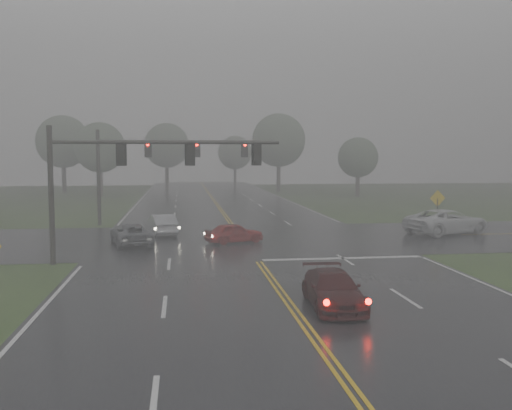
{
  "coord_description": "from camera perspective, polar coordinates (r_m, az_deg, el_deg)",
  "views": [
    {
      "loc": [
        -3.85,
        -14.23,
        5.42
      ],
      "look_at": [
        0.12,
        16.0,
        2.74
      ],
      "focal_mm": 40.0,
      "sensor_mm": 36.0,
      "label": 1
    }
  ],
  "objects": [
    {
      "name": "ground",
      "position": [
        15.71,
        7.44,
        -15.2
      ],
      "size": [
        180.0,
        180.0,
        0.0
      ],
      "primitive_type": "plane",
      "color": "#2B3F1B",
      "rests_on": "ground"
    },
    {
      "name": "main_road",
      "position": [
        34.87,
        -1.05,
        -3.92
      ],
      "size": [
        18.0,
        160.0,
        0.02
      ],
      "primitive_type": "cube",
      "color": "black",
      "rests_on": "ground"
    },
    {
      "name": "car_grey",
      "position": [
        35.37,
        -12.36,
        -3.91
      ],
      "size": [
        3.13,
        4.94,
        1.27
      ],
      "primitive_type": "imported",
      "rotation": [
        0.0,
        0.0,
        3.38
      ],
      "color": "#54565B",
      "rests_on": "ground"
    },
    {
      "name": "tree_n_far",
      "position": [
        102.63,
        -2.12,
        5.25
      ],
      "size": [
        6.05,
        6.05,
        8.89
      ],
      "color": "#30261F",
      "rests_on": "ground"
    },
    {
      "name": "pickup_white",
      "position": [
        41.42,
        18.51,
        -2.76
      ],
      "size": [
        6.66,
        4.69,
        1.69
      ],
      "primitive_type": "imported",
      "rotation": [
        0.0,
        0.0,
        1.92
      ],
      "color": "silver",
      "rests_on": "ground"
    },
    {
      "name": "sedan_maroon",
      "position": [
        20.81,
        7.71,
        -10.12
      ],
      "size": [
        1.94,
        4.41,
        1.26
      ],
      "primitive_type": "imported",
      "rotation": [
        0.0,
        0.0,
        -0.04
      ],
      "color": "#320909",
      "rests_on": "ground"
    },
    {
      "name": "signal_gantry_far",
      "position": [
        45.34,
        -10.58,
        4.62
      ],
      "size": [
        12.79,
        0.37,
        7.37
      ],
      "color": "black",
      "rests_on": "ground"
    },
    {
      "name": "tree_ne_a",
      "position": [
        83.77,
        2.27,
        6.48
      ],
      "size": [
        7.82,
        7.82,
        11.48
      ],
      "color": "#30261F",
      "rests_on": "ground"
    },
    {
      "name": "cross_street",
      "position": [
        36.84,
        -1.4,
        -3.44
      ],
      "size": [
        120.0,
        14.0,
        0.02
      ],
      "primitive_type": "cube",
      "color": "black",
      "rests_on": "ground"
    },
    {
      "name": "tree_nw_b",
      "position": [
        86.88,
        -18.74,
        6.01
      ],
      "size": [
        7.58,
        7.58,
        11.13
      ],
      "color": "#30261F",
      "rests_on": "ground"
    },
    {
      "name": "tree_nw_a",
      "position": [
        78.08,
        -15.35,
        5.56
      ],
      "size": [
        6.62,
        6.62,
        9.72
      ],
      "color": "#30261F",
      "rests_on": "ground"
    },
    {
      "name": "sign_diamond_east",
      "position": [
        43.26,
        17.69,
        0.2
      ],
      "size": [
        1.21,
        0.18,
        2.91
      ],
      "rotation": [
        0.0,
        0.0,
        0.11
      ],
      "color": "black",
      "rests_on": "ground"
    },
    {
      "name": "stop_bar",
      "position": [
        30.31,
        8.68,
        -5.33
      ],
      "size": [
        8.5,
        0.5,
        0.01
      ],
      "primitive_type": "cube",
      "color": "silver",
      "rests_on": "ground"
    },
    {
      "name": "signal_gantry_near",
      "position": [
        29.12,
        -13.18,
        3.65
      ],
      "size": [
        11.46,
        0.3,
        6.86
      ],
      "color": "black",
      "rests_on": "ground"
    },
    {
      "name": "sedan_red",
      "position": [
        35.29,
        -2.19,
        -3.82
      ],
      "size": [
        3.88,
        2.51,
        1.23
      ],
      "primitive_type": "imported",
      "rotation": [
        0.0,
        0.0,
        1.89
      ],
      "color": "#9B0E0E",
      "rests_on": "ground"
    },
    {
      "name": "tree_e_near",
      "position": [
        76.06,
        10.16,
        4.69
      ],
      "size": [
        5.27,
        5.27,
        7.74
      ],
      "color": "#30261F",
      "rests_on": "ground"
    },
    {
      "name": "sedan_silver",
      "position": [
        39.3,
        -9.39,
        -2.97
      ],
      "size": [
        2.34,
        4.49,
        1.41
      ],
      "primitive_type": "imported",
      "rotation": [
        0.0,
        0.0,
        3.35
      ],
      "color": "#A3A6AB",
      "rests_on": "ground"
    },
    {
      "name": "tree_n_mid",
      "position": [
        93.0,
        -8.93,
        5.9
      ],
      "size": [
        7.18,
        7.18,
        10.55
      ],
      "color": "#30261F",
      "rests_on": "ground"
    }
  ]
}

